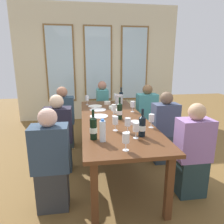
# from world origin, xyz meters

# --- Properties ---
(ground_plane) EXTENTS (12.00, 12.00, 0.00)m
(ground_plane) POSITION_xyz_m (0.00, 0.00, 0.00)
(ground_plane) COLOR brown
(back_wall_with_windows) EXTENTS (4.12, 0.10, 2.90)m
(back_wall_with_windows) POSITION_xyz_m (0.00, 2.62, 1.45)
(back_wall_with_windows) COLOR beige
(back_wall_with_windows) RESTS_ON ground
(dining_table) EXTENTS (0.92, 2.54, 0.74)m
(dining_table) POSITION_xyz_m (0.00, 0.00, 0.67)
(dining_table) COLOR #57311A
(dining_table) RESTS_ON ground
(white_plate_0) EXTENTS (0.25, 0.25, 0.01)m
(white_plate_0) POSITION_xyz_m (-0.21, 0.81, 0.74)
(white_plate_0) COLOR white
(white_plate_0) RESTS_ON dining_table
(white_plate_1) EXTENTS (0.27, 0.27, 0.01)m
(white_plate_1) POSITION_xyz_m (-0.19, 0.52, 0.74)
(white_plate_1) COLOR white
(white_plate_1) RESTS_ON dining_table
(white_plate_2) EXTENTS (0.27, 0.27, 0.01)m
(white_plate_2) POSITION_xyz_m (-0.20, 0.11, 0.74)
(white_plate_2) COLOR white
(white_plate_2) RESTS_ON dining_table
(metal_pitcher) EXTENTS (0.16, 0.16, 0.19)m
(metal_pitcher) POSITION_xyz_m (0.24, 0.87, 0.84)
(metal_pitcher) COLOR silver
(metal_pitcher) RESTS_ON dining_table
(wine_bottle_0) EXTENTS (0.08, 0.08, 0.32)m
(wine_bottle_0) POSITION_xyz_m (-0.34, -0.77, 0.86)
(wine_bottle_0) COLOR black
(wine_bottle_0) RESTS_ON dining_table
(wine_bottle_1) EXTENTS (0.08, 0.08, 0.32)m
(wine_bottle_1) POSITION_xyz_m (0.08, -0.07, 0.86)
(wine_bottle_1) COLOR black
(wine_bottle_1) RESTS_ON dining_table
(wine_bottle_2) EXTENTS (0.08, 0.08, 0.31)m
(wine_bottle_2) POSITION_xyz_m (0.20, -0.76, 0.86)
(wine_bottle_2) COLOR black
(wine_bottle_2) RESTS_ON dining_table
(wine_bottle_3) EXTENTS (0.08, 0.08, 0.30)m
(wine_bottle_3) POSITION_xyz_m (0.31, 1.06, 0.85)
(wine_bottle_3) COLOR black
(wine_bottle_3) RESTS_ON dining_table
(tasting_bowl_0) EXTENTS (0.13, 0.13, 0.04)m
(tasting_bowl_0) POSITION_xyz_m (0.23, -0.33, 0.76)
(tasting_bowl_0) COLOR white
(tasting_bowl_0) RESTS_ON dining_table
(tasting_bowl_1) EXTENTS (0.14, 0.14, 0.05)m
(tasting_bowl_1) POSITION_xyz_m (0.10, 0.28, 0.77)
(tasting_bowl_1) COLOR white
(tasting_bowl_1) RESTS_ON dining_table
(tasting_bowl_2) EXTENTS (0.14, 0.14, 0.05)m
(tasting_bowl_2) POSITION_xyz_m (0.08, 0.58, 0.76)
(tasting_bowl_2) COLOR white
(tasting_bowl_2) RESTS_ON dining_table
(tasting_bowl_3) EXTENTS (0.13, 0.13, 0.05)m
(tasting_bowl_3) POSITION_xyz_m (0.03, 0.96, 0.77)
(tasting_bowl_3) COLOR white
(tasting_bowl_3) RESTS_ON dining_table
(water_bottle) EXTENTS (0.06, 0.06, 0.24)m
(water_bottle) POSITION_xyz_m (-0.25, -0.85, 0.85)
(water_bottle) COLOR white
(water_bottle) RESTS_ON dining_table
(wine_glass_0) EXTENTS (0.07, 0.07, 0.17)m
(wine_glass_0) POSITION_xyz_m (-0.06, -0.53, 0.86)
(wine_glass_0) COLOR white
(wine_glass_0) RESTS_ON dining_table
(wine_glass_1) EXTENTS (0.07, 0.07, 0.17)m
(wine_glass_1) POSITION_xyz_m (-0.06, -1.10, 0.86)
(wine_glass_1) COLOR white
(wine_glass_1) RESTS_ON dining_table
(wine_glass_2) EXTENTS (0.07, 0.07, 0.17)m
(wine_glass_2) POSITION_xyz_m (0.40, -0.49, 0.86)
(wine_glass_2) COLOR white
(wine_glass_2) RESTS_ON dining_table
(wine_glass_3) EXTENTS (0.07, 0.07, 0.17)m
(wine_glass_3) POSITION_xyz_m (0.36, 0.32, 0.86)
(wine_glass_3) COLOR white
(wine_glass_3) RESTS_ON dining_table
(wine_glass_4) EXTENTS (0.07, 0.07, 0.17)m
(wine_glass_4) POSITION_xyz_m (-0.35, 0.97, 0.86)
(wine_glass_4) COLOR white
(wine_glass_4) RESTS_ON dining_table
(wine_glass_5) EXTENTS (0.07, 0.07, 0.17)m
(wine_glass_5) POSITION_xyz_m (0.21, 1.11, 0.86)
(wine_glass_5) COLOR white
(wine_glass_5) RESTS_ON dining_table
(wine_glass_6) EXTENTS (0.07, 0.07, 0.17)m
(wine_glass_6) POSITION_xyz_m (0.07, -0.62, 0.86)
(wine_glass_6) COLOR white
(wine_glass_6) RESTS_ON dining_table
(wine_glass_7) EXTENTS (0.07, 0.07, 0.17)m
(wine_glass_7) POSITION_xyz_m (0.12, -0.81, 0.86)
(wine_glass_7) COLOR white
(wine_glass_7) RESTS_ON dining_table
(wine_glass_8) EXTENTS (0.07, 0.07, 0.17)m
(wine_glass_8) POSITION_xyz_m (0.02, 0.12, 0.86)
(wine_glass_8) COLOR white
(wine_glass_8) RESTS_ON dining_table
(seated_person_0) EXTENTS (0.38, 0.24, 1.11)m
(seated_person_0) POSITION_xyz_m (-0.79, -0.05, 0.53)
(seated_person_0) COLOR #243139
(seated_person_0) RESTS_ON ground
(seated_person_1) EXTENTS (0.38, 0.24, 1.11)m
(seated_person_1) POSITION_xyz_m (0.79, -0.01, 0.53)
(seated_person_1) COLOR #2B3840
(seated_person_1) RESTS_ON ground
(seated_person_2) EXTENTS (0.38, 0.24, 1.11)m
(seated_person_2) POSITION_xyz_m (-0.79, -0.84, 0.53)
(seated_person_2) COLOR #303335
(seated_person_2) RESTS_ON ground
(seated_person_3) EXTENTS (0.38, 0.24, 1.11)m
(seated_person_3) POSITION_xyz_m (0.79, -0.84, 0.53)
(seated_person_3) COLOR #223739
(seated_person_3) RESTS_ON ground
(seated_person_4) EXTENTS (0.38, 0.24, 1.11)m
(seated_person_4) POSITION_xyz_m (-0.79, 0.80, 0.53)
(seated_person_4) COLOR #2B3839
(seated_person_4) RESTS_ON ground
(seated_person_5) EXTENTS (0.38, 0.24, 1.11)m
(seated_person_5) POSITION_xyz_m (0.79, 0.88, 0.53)
(seated_person_5) COLOR #393336
(seated_person_5) RESTS_ON ground
(seated_person_6) EXTENTS (0.24, 0.38, 1.11)m
(seated_person_6) POSITION_xyz_m (0.00, 1.62, 0.53)
(seated_person_6) COLOR #3A312F
(seated_person_6) RESTS_ON ground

